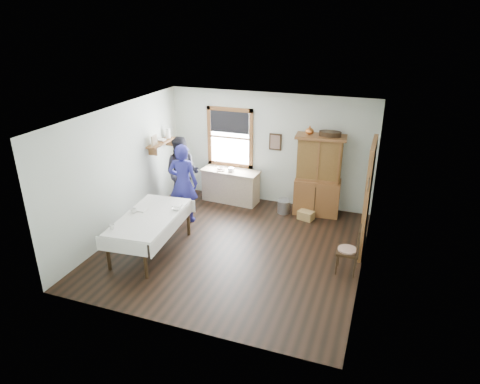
# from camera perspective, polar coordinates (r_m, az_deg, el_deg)

# --- Properties ---
(room) EXTENTS (5.01, 5.01, 2.70)m
(room) POSITION_cam_1_polar(r_m,az_deg,el_deg) (8.12, -0.99, 0.86)
(room) COLOR black
(room) RESTS_ON ground
(window) EXTENTS (1.18, 0.07, 1.48)m
(window) POSITION_cam_1_polar(r_m,az_deg,el_deg) (10.55, -1.34, 7.73)
(window) COLOR white
(window) RESTS_ON room
(doorway) EXTENTS (0.09, 1.14, 2.22)m
(doorway) POSITION_cam_1_polar(r_m,az_deg,el_deg) (8.52, 16.78, -0.43)
(doorway) COLOR #4E4338
(doorway) RESTS_ON room
(wall_shelf) EXTENTS (0.24, 1.00, 0.44)m
(wall_shelf) POSITION_cam_1_polar(r_m,az_deg,el_deg) (10.34, -10.37, 6.68)
(wall_shelf) COLOR olive
(wall_shelf) RESTS_ON room
(framed_picture) EXTENTS (0.30, 0.04, 0.40)m
(framed_picture) POSITION_cam_1_polar(r_m,az_deg,el_deg) (10.22, 4.72, 6.66)
(framed_picture) COLOR black
(framed_picture) RESTS_ON room
(rug_beater) EXTENTS (0.01, 0.27, 0.27)m
(rug_beater) POSITION_cam_1_polar(r_m,az_deg,el_deg) (7.80, 16.89, 1.82)
(rug_beater) COLOR black
(rug_beater) RESTS_ON room
(work_counter) EXTENTS (1.46, 0.64, 0.81)m
(work_counter) POSITION_cam_1_polar(r_m,az_deg,el_deg) (10.62, -1.25, 0.84)
(work_counter) COLOR #C4AF88
(work_counter) RESTS_ON room
(china_hutch) EXTENTS (1.15, 0.61, 1.89)m
(china_hutch) POSITION_cam_1_polar(r_m,az_deg,el_deg) (9.91, 10.39, 2.13)
(china_hutch) COLOR olive
(china_hutch) RESTS_ON room
(dining_table) EXTENTS (1.19, 2.03, 0.78)m
(dining_table) POSITION_cam_1_polar(r_m,az_deg,el_deg) (8.58, -11.80, -5.45)
(dining_table) COLOR white
(dining_table) RESTS_ON room
(spindle_chair) EXTENTS (0.45, 0.45, 0.93)m
(spindle_chair) POSITION_cam_1_polar(r_m,az_deg,el_deg) (7.97, 14.20, -7.40)
(spindle_chair) COLOR black
(spindle_chair) RESTS_ON room
(pail) EXTENTS (0.38, 0.38, 0.31)m
(pail) POSITION_cam_1_polar(r_m,az_deg,el_deg) (10.14, 5.84, -1.96)
(pail) COLOR #919398
(pail) RESTS_ON room
(wicker_basket) EXTENTS (0.39, 0.33, 0.20)m
(wicker_basket) POSITION_cam_1_polar(r_m,az_deg,el_deg) (9.91, 8.78, -3.08)
(wicker_basket) COLOR #A28549
(wicker_basket) RESTS_ON room
(woman_blue) EXTENTS (0.66, 0.49, 1.67)m
(woman_blue) POSITION_cam_1_polar(r_m,az_deg,el_deg) (9.54, -7.56, 0.77)
(woman_blue) COLOR navy
(woman_blue) RESTS_ON room
(figure_dark) EXTENTS (0.87, 0.73, 1.60)m
(figure_dark) POSITION_cam_1_polar(r_m,az_deg,el_deg) (10.31, -7.68, 2.27)
(figure_dark) COLOR black
(figure_dark) RESTS_ON room
(table_cup_a) EXTENTS (0.13, 0.13, 0.09)m
(table_cup_a) POSITION_cam_1_polar(r_m,az_deg,el_deg) (8.58, -13.98, -2.43)
(table_cup_a) COLOR white
(table_cup_a) RESTS_ON dining_table
(table_cup_b) EXTENTS (0.11, 0.11, 0.09)m
(table_cup_b) POSITION_cam_1_polar(r_m,az_deg,el_deg) (8.05, -16.69, -4.46)
(table_cup_b) COLOR white
(table_cup_b) RESTS_ON dining_table
(table_bowl) EXTENTS (0.23, 0.23, 0.05)m
(table_bowl) POSITION_cam_1_polar(r_m,az_deg,el_deg) (8.55, -8.48, -2.20)
(table_bowl) COLOR white
(table_bowl) RESTS_ON dining_table
(counter_book) EXTENTS (0.21, 0.25, 0.02)m
(counter_book) POSITION_cam_1_polar(r_m,az_deg,el_deg) (10.51, -3.07, 3.00)
(counter_book) COLOR #775D4F
(counter_book) RESTS_ON work_counter
(counter_bowl) EXTENTS (0.23, 0.23, 0.06)m
(counter_bowl) POSITION_cam_1_polar(r_m,az_deg,el_deg) (10.53, -2.63, 3.16)
(counter_bowl) COLOR white
(counter_bowl) RESTS_ON work_counter
(shelf_bowl) EXTENTS (0.22, 0.22, 0.05)m
(shelf_bowl) POSITION_cam_1_polar(r_m,az_deg,el_deg) (10.34, -10.35, 6.83)
(shelf_bowl) COLOR white
(shelf_bowl) RESTS_ON wall_shelf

